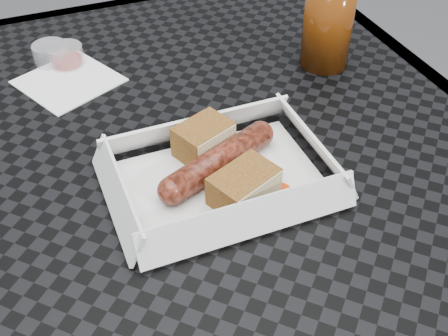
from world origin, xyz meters
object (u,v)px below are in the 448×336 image
at_px(food_tray, 221,181).
at_px(patio_table, 177,176).
at_px(drink_glass, 328,21).
at_px(bratwurst, 219,161).

bearing_deg(food_tray, patio_table, 100.65).
height_order(patio_table, drink_glass, drink_glass).
bearing_deg(bratwurst, drink_glass, 36.05).
height_order(food_tray, bratwurst, bratwurst).
distance_m(patio_table, food_tray, 0.14).
distance_m(bratwurst, drink_glass, 0.29).
xyz_separation_m(patio_table, bratwurst, (0.02, -0.10, 0.10)).
distance_m(patio_table, bratwurst, 0.14).
distance_m(patio_table, drink_glass, 0.30).
xyz_separation_m(bratwurst, drink_glass, (0.23, 0.17, 0.05)).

